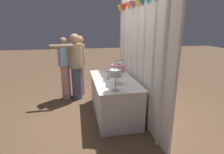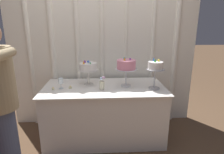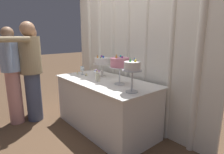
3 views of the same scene
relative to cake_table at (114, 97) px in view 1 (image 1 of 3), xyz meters
The scene contains 13 objects.
ground_plane 0.41m from the cake_table, 90.00° to the right, with size 24.00×24.00×0.00m, color brown.
draped_curtain 1.13m from the cake_table, 92.17° to the left, with size 2.98×0.16×2.64m.
cake_table is the anchor object (origin of this frame).
cake_display_leftmost 0.69m from the cake_table, 153.27° to the left, with size 0.29×0.29×0.36m.
cake_display_center 0.76m from the cake_table, ahead, with size 0.30×0.30×0.42m.
cake_display_rightmost 0.97m from the cake_table, ahead, with size 0.24×0.24×0.42m.
wine_glass 0.77m from the cake_table, behind, with size 0.07×0.07×0.15m.
flower_vase 0.49m from the cake_table, 104.67° to the right, with size 0.08×0.08×0.19m.
tealight_far_left 0.80m from the cake_table, behind, with size 0.04×0.04×0.04m.
tealight_near_left 0.62m from the cake_table, behind, with size 0.05×0.05×0.04m.
guest_man_dark_suit 1.57m from the cake_table, 154.23° to the right, with size 0.44×0.36×1.62m.
guest_girl_blue_dress 1.40m from the cake_table, 143.62° to the right, with size 0.51×0.79×1.68m.
guest_man_pink_jacket 1.60m from the cake_table, 137.26° to the right, with size 0.46×0.38×1.59m.
Camera 1 is at (3.51, -0.65, 1.86)m, focal length 28.90 mm.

